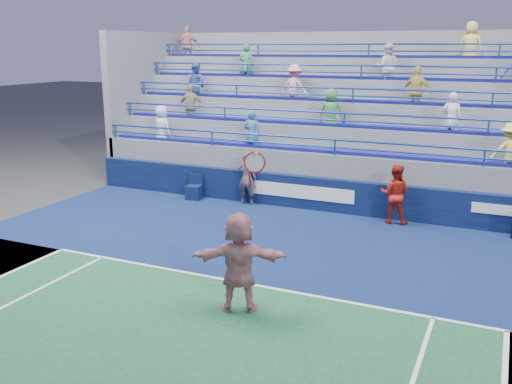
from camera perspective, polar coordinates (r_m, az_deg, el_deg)
The scene contains 7 objects.
ground at distance 13.15m, azimuth -0.90°, elevation -9.23°, with size 120.00×120.00×0.00m, color #333538.
sponsor_wall at distance 18.74m, azimuth 7.57°, elevation -0.33°, with size 18.00×0.32×1.10m.
bleacher_stand at distance 22.10m, azimuth 10.48°, elevation 4.44°, with size 18.00×5.60×6.13m.
judge_chair at distance 20.29m, azimuth -6.20°, elevation 0.07°, with size 0.58×0.58×0.89m.
tennis_player at distance 11.57m, azimuth -1.72°, elevation -7.01°, with size 2.02×1.32×3.34m.
line_judge at distance 19.40m, azimuth -0.93°, elevation 1.40°, with size 0.67×0.44×1.83m, color #141938.
ball_girl at distance 17.78m, azimuth 13.72°, elevation -0.22°, with size 0.89×0.69×1.83m, color #A61E13.
Camera 1 is at (5.14, -10.90, 5.26)m, focal length 40.00 mm.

